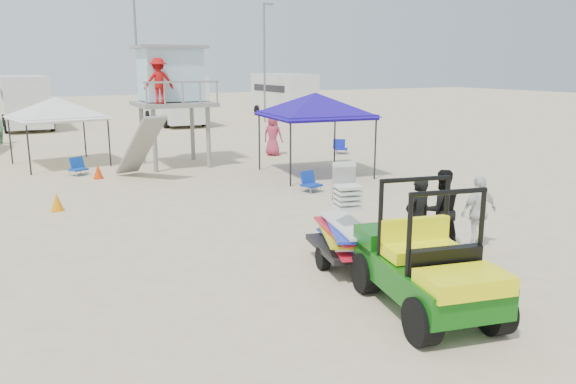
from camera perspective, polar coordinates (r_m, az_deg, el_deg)
name	(u,v)px	position (r m, az deg, el deg)	size (l,w,h in m)	color
ground	(345,307)	(9.50, 5.83, -11.58)	(140.00, 140.00, 0.00)	beige
utility_cart	(428,255)	(9.21, 14.02, -6.21)	(1.90, 2.97, 2.09)	#0D540E
surf_trailer	(346,231)	(11.04, 5.95, -3.91)	(1.49, 2.26, 1.84)	black
man_left	(417,219)	(11.67, 13.01, -2.68)	(0.63, 0.41, 1.73)	black
man_mid	(441,210)	(12.40, 15.27, -1.80)	(0.86, 0.67, 1.77)	black
man_right	(479,212)	(12.83, 18.80, -1.93)	(0.94, 0.39, 1.61)	white
lifeguard_tower	(169,79)	(22.55, -11.98, 11.16)	(2.89, 2.89, 4.53)	gray
canopy_blue	(315,97)	(20.22, 2.79, 9.65)	(3.66, 3.66, 3.36)	black
canopy_white_a	(55,101)	(23.92, -22.56, 8.57)	(3.61, 3.61, 3.10)	black
cone_near	(57,202)	(16.61, -22.42, -0.93)	(0.34, 0.34, 0.50)	orange
cone_far	(98,172)	(20.82, -18.74, 1.98)	(0.34, 0.34, 0.50)	red
beach_chair_a	(78,166)	(21.77, -20.59, 2.45)	(0.71, 0.79, 0.64)	#0E3B9C
beach_chair_b	(310,182)	(17.72, 2.21, 1.06)	(0.65, 0.70, 0.64)	#0E2F9A
beach_chair_c	(340,147)	(25.49, 5.31, 4.62)	(0.73, 0.83, 0.64)	#0E1CA0
rv_mid_left	(25,100)	(38.79, -25.15, 8.48)	(2.65, 6.50, 3.25)	silver
rv_mid_right	(174,97)	(38.79, -11.50, 9.42)	(2.64, 7.00, 3.25)	silver
rv_far_right	(283,93)	(43.52, -0.47, 10.01)	(2.64, 6.60, 3.25)	silver
light_pole_left	(137,63)	(35.08, -15.06, 12.51)	(0.14, 0.14, 8.00)	slate
light_pole_right	(264,64)	(39.46, -2.41, 12.91)	(0.14, 0.14, 8.00)	slate
distant_beachgoers	(84,133)	(27.94, -19.99, 5.70)	(16.19, 16.06, 1.79)	#B13250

